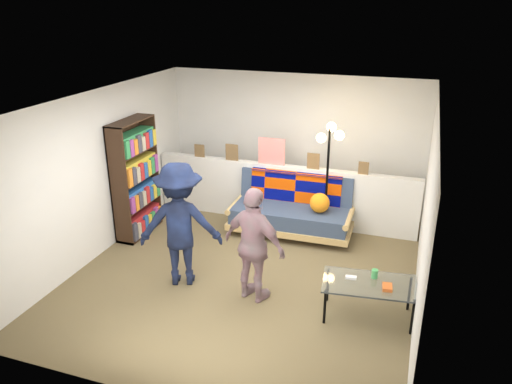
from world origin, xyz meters
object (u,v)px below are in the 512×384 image
Objects in this scene: person_left at (180,224)px; person_right at (254,246)px; coffee_table at (370,285)px; floor_lamp at (329,158)px; bookshelf at (136,182)px; futon_sofa at (293,209)px.

person_left is 1.05m from person_right.
floor_lamp is (-0.93, 2.01, 0.87)m from coffee_table.
bookshelf reaches higher than coffee_table.
coffee_table is at bearing -16.64° from bookshelf.
person_left reaches higher than futon_sofa.
floor_lamp reaches higher than futon_sofa.
person_right is (1.05, -0.08, -0.09)m from person_left.
futon_sofa is at bearing -71.16° from person_right.
person_left is (-1.01, -1.94, 0.45)m from futon_sofa.
person_left is (1.34, -1.12, -0.03)m from bookshelf.
futon_sofa is 1.32× the size of person_right.
bookshelf reaches higher than person_left.
futon_sofa is at bearing -174.87° from floor_lamp.
bookshelf is at bearing -8.86° from person_right.
futon_sofa is 2.54m from bookshelf.
coffee_table is at bearing -65.22° from floor_lamp.
floor_lamp is 1.09× the size of person_left.
bookshelf reaches higher than person_right.
coffee_table is at bearing -53.48° from futon_sofa.
coffee_table is 0.63× the size of floor_lamp.
bookshelf reaches higher than futon_sofa.
person_left is at bearing 179.62° from coffee_table.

